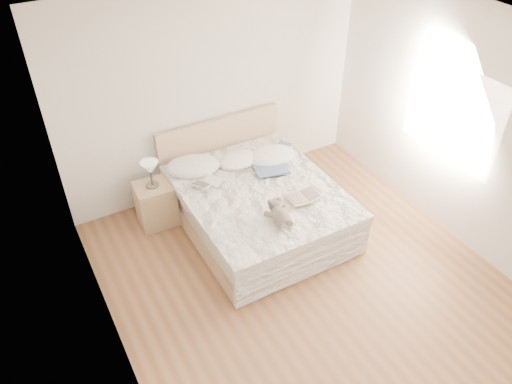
# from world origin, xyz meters

# --- Properties ---
(floor) EXTENTS (4.00, 4.50, 0.00)m
(floor) POSITION_xyz_m (0.00, 0.00, 0.00)
(floor) COLOR brown
(floor) RESTS_ON ground
(ceiling) EXTENTS (4.00, 4.50, 0.00)m
(ceiling) POSITION_xyz_m (0.00, 0.00, 2.70)
(ceiling) COLOR white
(ceiling) RESTS_ON ground
(wall_back) EXTENTS (4.00, 0.02, 2.70)m
(wall_back) POSITION_xyz_m (0.00, 2.25, 1.35)
(wall_back) COLOR silver
(wall_back) RESTS_ON ground
(wall_left) EXTENTS (0.02, 4.50, 2.70)m
(wall_left) POSITION_xyz_m (-2.00, 0.00, 1.35)
(wall_left) COLOR silver
(wall_left) RESTS_ON ground
(wall_right) EXTENTS (0.02, 4.50, 2.70)m
(wall_right) POSITION_xyz_m (2.00, 0.00, 1.35)
(wall_right) COLOR silver
(wall_right) RESTS_ON ground
(window) EXTENTS (0.02, 1.30, 1.10)m
(window) POSITION_xyz_m (1.99, 0.30, 1.45)
(window) COLOR white
(window) RESTS_ON wall_right
(bed) EXTENTS (1.72, 2.14, 1.00)m
(bed) POSITION_xyz_m (0.00, 1.19, 0.31)
(bed) COLOR tan
(bed) RESTS_ON floor
(nightstand) EXTENTS (0.47, 0.42, 0.56)m
(nightstand) POSITION_xyz_m (-1.06, 1.82, 0.28)
(nightstand) COLOR #A0855F
(nightstand) RESTS_ON floor
(table_lamp) EXTENTS (0.25, 0.25, 0.34)m
(table_lamp) POSITION_xyz_m (-1.06, 1.82, 0.80)
(table_lamp) COLOR #4A4540
(table_lamp) RESTS_ON nightstand
(pillow_left) EXTENTS (0.78, 0.65, 0.20)m
(pillow_left) POSITION_xyz_m (-0.52, 1.86, 0.64)
(pillow_left) COLOR white
(pillow_left) RESTS_ON bed
(pillow_middle) EXTENTS (0.55, 0.40, 0.16)m
(pillow_middle) POSITION_xyz_m (0.04, 1.70, 0.64)
(pillow_middle) COLOR white
(pillow_middle) RESTS_ON bed
(pillow_right) EXTENTS (0.66, 0.49, 0.19)m
(pillow_right) POSITION_xyz_m (0.44, 1.59, 0.64)
(pillow_right) COLOR white
(pillow_right) RESTS_ON bed
(blouse) EXTENTS (0.77, 0.80, 0.03)m
(blouse) POSITION_xyz_m (0.34, 1.50, 0.63)
(blouse) COLOR #395777
(blouse) RESTS_ON bed
(photo_book) EXTENTS (0.39, 0.36, 0.02)m
(photo_book) POSITION_xyz_m (-0.51, 1.47, 0.63)
(photo_book) COLOR silver
(photo_book) RESTS_ON bed
(childrens_book) EXTENTS (0.39, 0.27, 0.02)m
(childrens_book) POSITION_xyz_m (0.33, 0.70, 0.63)
(childrens_book) COLOR beige
(childrens_book) RESTS_ON bed
(teddy_bear) EXTENTS (0.26, 0.35, 0.18)m
(teddy_bear) POSITION_xyz_m (-0.11, 0.47, 0.65)
(teddy_bear) COLOR #6B6051
(teddy_bear) RESTS_ON bed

